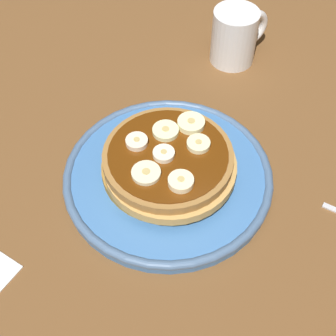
# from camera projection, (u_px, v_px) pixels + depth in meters

# --- Properties ---
(ground_plane) EXTENTS (1.40, 1.40, 0.03)m
(ground_plane) POSITION_uv_depth(u_px,v_px,m) (168.00, 188.00, 0.63)
(ground_plane) COLOR brown
(plate) EXTENTS (0.27, 0.27, 0.02)m
(plate) POSITION_uv_depth(u_px,v_px,m) (168.00, 176.00, 0.61)
(plate) COLOR #3F72B2
(plate) RESTS_ON ground_plane
(pancake_stack) EXTENTS (0.17, 0.17, 0.04)m
(pancake_stack) POSITION_uv_depth(u_px,v_px,m) (167.00, 163.00, 0.60)
(pancake_stack) COLOR olive
(pancake_stack) RESTS_ON plate
(banana_slice_0) EXTENTS (0.03, 0.03, 0.01)m
(banana_slice_0) POSITION_uv_depth(u_px,v_px,m) (163.00, 153.00, 0.58)
(banana_slice_0) COLOR #F6E7C6
(banana_slice_0) RESTS_ON pancake_stack
(banana_slice_1) EXTENTS (0.03, 0.03, 0.01)m
(banana_slice_1) POSITION_uv_depth(u_px,v_px,m) (146.00, 173.00, 0.56)
(banana_slice_1) COLOR beige
(banana_slice_1) RESTS_ON pancake_stack
(banana_slice_2) EXTENTS (0.03, 0.03, 0.01)m
(banana_slice_2) POSITION_uv_depth(u_px,v_px,m) (181.00, 182.00, 0.55)
(banana_slice_2) COLOR #FDEDB9
(banana_slice_2) RESTS_ON pancake_stack
(banana_slice_3) EXTENTS (0.03, 0.03, 0.01)m
(banana_slice_3) POSITION_uv_depth(u_px,v_px,m) (137.00, 142.00, 0.59)
(banana_slice_3) COLOR #F6E0C1
(banana_slice_3) RESTS_ON pancake_stack
(banana_slice_4) EXTENTS (0.03, 0.03, 0.01)m
(banana_slice_4) POSITION_uv_depth(u_px,v_px,m) (198.00, 144.00, 0.58)
(banana_slice_4) COLOR #F2ECB3
(banana_slice_4) RESTS_ON pancake_stack
(banana_slice_5) EXTENTS (0.03, 0.03, 0.01)m
(banana_slice_5) POSITION_uv_depth(u_px,v_px,m) (191.00, 124.00, 0.61)
(banana_slice_5) COLOR #F8F3B4
(banana_slice_5) RESTS_ON pancake_stack
(banana_slice_6) EXTENTS (0.03, 0.03, 0.01)m
(banana_slice_6) POSITION_uv_depth(u_px,v_px,m) (166.00, 131.00, 0.60)
(banana_slice_6) COLOR #EBEFB4
(banana_slice_6) RESTS_ON pancake_stack
(coffee_mug) EXTENTS (0.10, 0.07, 0.09)m
(coffee_mug) POSITION_uv_depth(u_px,v_px,m) (236.00, 35.00, 0.74)
(coffee_mug) COLOR white
(coffee_mug) RESTS_ON ground_plane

